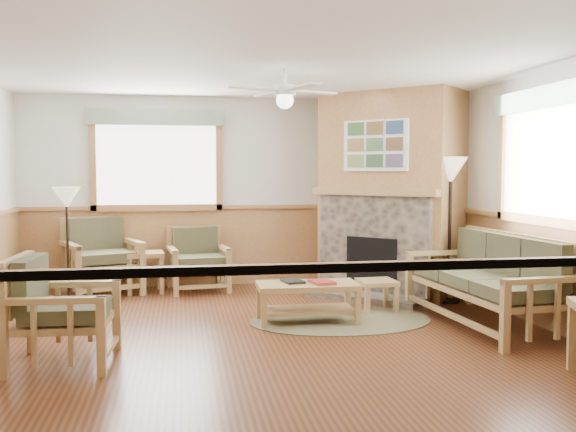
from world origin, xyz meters
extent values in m
cube|color=#552C17|center=(0.00, 0.00, -0.01)|extent=(6.00, 6.00, 0.01)
cube|color=white|center=(0.00, 0.00, 2.70)|extent=(6.00, 6.00, 0.01)
cube|color=white|center=(0.00, 3.00, 1.35)|extent=(6.00, 0.02, 2.70)
cube|color=white|center=(0.00, -3.00, 1.35)|extent=(6.00, 0.02, 2.70)
cube|color=white|center=(3.00, 0.00, 1.35)|extent=(0.02, 6.00, 2.70)
cylinder|color=brown|center=(0.95, 0.47, 0.01)|extent=(2.66, 2.66, 0.01)
cube|color=maroon|center=(0.72, 0.41, 0.46)|extent=(0.27, 0.33, 0.03)
cube|color=black|center=(0.42, 0.53, 0.46)|extent=(0.25, 0.30, 0.03)
camera|label=1|loc=(-0.77, -6.30, 1.65)|focal=40.00mm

